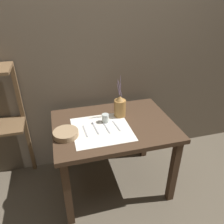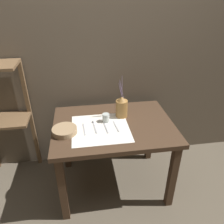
{
  "view_description": "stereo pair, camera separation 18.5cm",
  "coord_description": "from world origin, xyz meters",
  "views": [
    {
      "loc": [
        -0.44,
        -1.55,
        1.74
      ],
      "look_at": [
        -0.01,
        0.0,
        0.84
      ],
      "focal_mm": 35.0,
      "sensor_mm": 36.0,
      "label": 1
    },
    {
      "loc": [
        -0.25,
        -1.59,
        1.74
      ],
      "look_at": [
        -0.01,
        0.0,
        0.84
      ],
      "focal_mm": 35.0,
      "sensor_mm": 36.0,
      "label": 2
    }
  ],
  "objects": [
    {
      "name": "spoon_inner",
      "position": [
        -0.17,
        0.01,
        0.72
      ],
      "size": [
        0.03,
        0.19,
        0.02
      ],
      "color": "#A8A8AD",
      "rests_on": "wooden_table"
    },
    {
      "name": "linen_cloth",
      "position": [
        -0.12,
        -0.06,
        0.72
      ],
      "size": [
        0.48,
        0.47,
        0.0
      ],
      "color": "white",
      "rests_on": "wooden_table"
    },
    {
      "name": "stone_wall_back",
      "position": [
        0.0,
        0.49,
        1.2
      ],
      "size": [
        7.0,
        0.06,
        2.4
      ],
      "color": "brown",
      "rests_on": "ground_plane"
    },
    {
      "name": "fork_inner",
      "position": [
        -0.07,
        -0.05,
        0.72
      ],
      "size": [
        0.03,
        0.17,
        0.0
      ],
      "color": "#A8A8AD",
      "rests_on": "wooden_table"
    },
    {
      "name": "fork_outer",
      "position": [
        0.01,
        -0.05,
        0.72
      ],
      "size": [
        0.03,
        0.17,
        0.0
      ],
      "color": "#A8A8AD",
      "rests_on": "wooden_table"
    },
    {
      "name": "knife_center",
      "position": [
        -0.26,
        -0.05,
        0.72
      ],
      "size": [
        0.02,
        0.17,
        0.0
      ],
      "color": "#A8A8AD",
      "rests_on": "wooden_table"
    },
    {
      "name": "glass_tumbler_near",
      "position": [
        -0.06,
        0.04,
        0.76
      ],
      "size": [
        0.06,
        0.06,
        0.08
      ],
      "color": "#B7C1BC",
      "rests_on": "wooden_table"
    },
    {
      "name": "wooden_bowl",
      "position": [
        -0.42,
        -0.08,
        0.74
      ],
      "size": [
        0.2,
        0.2,
        0.05
      ],
      "color": "#9E7F5B",
      "rests_on": "wooden_table"
    },
    {
      "name": "pitcher_with_flowers",
      "position": [
        0.09,
        0.12,
        0.81
      ],
      "size": [
        0.11,
        0.11,
        0.4
      ],
      "color": "olive",
      "rests_on": "wooden_table"
    },
    {
      "name": "wooden_table",
      "position": [
        0.0,
        0.0,
        0.61
      ],
      "size": [
        1.05,
        0.77,
        0.72
      ],
      "color": "#422D1E",
      "rests_on": "ground_plane"
    },
    {
      "name": "ground_plane",
      "position": [
        0.0,
        0.0,
        0.0
      ],
      "size": [
        12.0,
        12.0,
        0.0
      ],
      "primitive_type": "plane",
      "color": "brown"
    }
  ]
}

